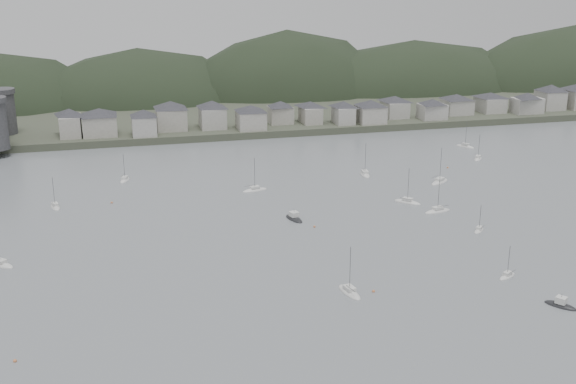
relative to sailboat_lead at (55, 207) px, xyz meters
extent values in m
plane|color=slate|center=(67.11, -96.04, -0.18)|extent=(900.00, 900.00, 0.00)
cube|color=#383D2D|center=(67.11, 198.96, 1.32)|extent=(900.00, 250.00, 3.00)
ellipsoid|color=black|center=(34.81, 176.82, -10.15)|extent=(132.08, 90.41, 79.74)
ellipsoid|color=black|center=(117.76, 176.89, -12.86)|extent=(133.88, 88.37, 101.41)
ellipsoid|color=black|center=(193.06, 171.87, -10.50)|extent=(165.81, 81.78, 82.55)
ellipsoid|color=black|center=(301.55, 169.53, -13.00)|extent=(177.60, 96.61, 102.57)
cylinder|color=#353537|center=(-24.89, 97.96, 11.32)|extent=(10.00, 10.00, 17.00)
cube|color=#353537|center=(-24.89, 83.96, 8.82)|extent=(3.50, 30.00, 12.00)
cube|color=gray|center=(2.11, 85.92, 7.11)|extent=(8.34, 12.91, 8.59)
pyramid|color=#292A2F|center=(2.11, 85.92, 12.91)|extent=(15.78, 15.78, 3.01)
cube|color=gray|center=(13.79, 85.28, 7.00)|extent=(13.68, 13.35, 8.36)
pyramid|color=#292A2F|center=(13.79, 85.28, 12.64)|extent=(20.07, 20.07, 2.93)
cube|color=#A09D96|center=(31.54, 79.97, 6.86)|extent=(9.78, 10.20, 8.08)
pyramid|color=#292A2F|center=(31.54, 79.97, 12.31)|extent=(14.83, 14.83, 2.83)
cube|color=gray|center=(43.60, 89.60, 7.37)|extent=(12.59, 13.33, 9.09)
pyramid|color=#292A2F|center=(43.60, 89.60, 13.50)|extent=(19.24, 19.24, 3.18)
cube|color=#A09D96|center=(61.37, 88.06, 7.25)|extent=(10.74, 12.17, 8.87)
pyramid|color=#292A2F|center=(61.37, 88.06, 13.24)|extent=(17.01, 17.01, 3.10)
cube|color=gray|center=(77.03, 81.49, 6.67)|extent=(11.63, 12.09, 7.69)
pyramid|color=#292A2F|center=(77.03, 81.49, 11.86)|extent=(17.61, 17.61, 2.69)
cube|color=gray|center=(92.36, 90.15, 6.54)|extent=(10.37, 9.35, 7.44)
pyramid|color=#292A2F|center=(92.36, 90.15, 11.56)|extent=(14.65, 14.65, 2.60)
cube|color=gray|center=(105.74, 87.75, 6.43)|extent=(8.24, 12.20, 7.22)
pyramid|color=#292A2F|center=(105.74, 87.75, 11.30)|extent=(15.17, 15.17, 2.53)
cube|color=#A09D96|center=(119.61, 82.51, 6.55)|extent=(8.06, 10.91, 7.46)
pyramid|color=#292A2F|center=(119.61, 82.51, 11.59)|extent=(14.08, 14.08, 2.61)
cube|color=gray|center=(131.92, 81.02, 6.65)|extent=(11.73, 11.78, 7.66)
pyramid|color=#292A2F|center=(131.92, 81.02, 11.82)|extent=(17.46, 17.46, 2.68)
cube|color=#A09D96|center=(147.75, 90.87, 6.49)|extent=(10.19, 13.02, 7.33)
pyramid|color=#292A2F|center=(147.75, 90.87, 11.44)|extent=(17.23, 17.23, 2.57)
cube|color=#A09D96|center=(162.66, 82.02, 6.26)|extent=(11.70, 9.81, 6.88)
pyramid|color=#292A2F|center=(162.66, 82.02, 10.90)|extent=(15.97, 15.97, 2.41)
cube|color=#A09D96|center=(179.51, 90.86, 6.32)|extent=(12.83, 12.48, 7.00)
pyramid|color=#292A2F|center=(179.51, 90.86, 11.05)|extent=(18.79, 18.79, 2.45)
cube|color=#A09D96|center=(197.84, 91.38, 6.31)|extent=(11.07, 13.50, 6.97)
pyramid|color=#292A2F|center=(197.84, 91.38, 11.01)|extent=(18.25, 18.25, 2.44)
cube|color=#A09D96|center=(213.13, 83.68, 6.49)|extent=(13.75, 9.12, 7.34)
pyramid|color=#292A2F|center=(213.13, 83.68, 11.44)|extent=(16.97, 16.97, 2.57)
cube|color=#A09D96|center=(230.03, 89.90, 7.35)|extent=(11.37, 11.57, 9.05)
pyramid|color=#292A2F|center=(230.03, 89.90, 13.46)|extent=(17.03, 17.03, 3.17)
ellipsoid|color=silver|center=(0.00, 0.00, -0.13)|extent=(4.10, 7.78, 1.48)
cube|color=silver|center=(0.00, 0.00, 0.91)|extent=(2.21, 2.92, 0.70)
cylinder|color=#3F3F42|center=(0.00, 0.00, 4.66)|extent=(0.12, 0.12, 9.28)
cylinder|color=#3F3F42|center=(-0.32, -1.30, 1.46)|extent=(0.91, 3.27, 0.10)
ellipsoid|color=silver|center=(21.39, 24.32, -0.13)|extent=(4.64, 7.80, 1.49)
cube|color=silver|center=(21.39, 24.32, 0.91)|extent=(2.38, 2.99, 0.70)
cylinder|color=#3F3F42|center=(21.39, 24.32, 4.67)|extent=(0.12, 0.12, 9.29)
cylinder|color=#3F3F42|center=(20.96, 25.59, 1.46)|extent=(1.17, 3.20, 0.10)
ellipsoid|color=silver|center=(124.22, -4.77, -0.13)|extent=(9.48, 7.83, 1.89)
cube|color=silver|center=(124.22, -4.77, 1.11)|extent=(3.90, 3.58, 0.70)
cylinder|color=#3F3F42|center=(124.22, -4.77, 5.91)|extent=(0.12, 0.12, 11.79)
cylinder|color=#3F3F42|center=(122.82, -3.81, 1.66)|extent=(3.55, 2.49, 0.10)
ellipsoid|color=silver|center=(113.68, -50.23, -0.13)|extent=(5.45, 5.30, 1.15)
cube|color=silver|center=(113.68, -50.23, 0.75)|extent=(2.34, 2.31, 0.70)
cylinder|color=#3F3F42|center=(113.68, -50.23, 3.62)|extent=(0.12, 0.12, 7.20)
cylinder|color=#3F3F42|center=(114.43, -50.94, 1.30)|extent=(1.95, 1.85, 0.10)
ellipsoid|color=silver|center=(109.87, -32.65, -0.13)|extent=(9.20, 4.50, 1.76)
cube|color=silver|center=(109.87, -32.65, 1.05)|extent=(3.41, 2.51, 0.70)
cylinder|color=#3F3F42|center=(109.87, -32.65, 5.53)|extent=(0.12, 0.12, 11.02)
cylinder|color=#3F3F42|center=(111.43, -32.96, 1.60)|extent=(3.91, 0.88, 0.10)
ellipsoid|color=silver|center=(66.29, -78.38, -0.13)|extent=(4.26, 8.96, 1.72)
cube|color=silver|center=(66.29, -78.38, 1.03)|extent=(2.41, 3.30, 0.70)
cylinder|color=#3F3F42|center=(66.29, -78.38, 5.40)|extent=(0.12, 0.12, 10.76)
cylinder|color=#3F3F42|center=(66.01, -79.91, 1.58)|extent=(0.80, 3.83, 0.10)
ellipsoid|color=silver|center=(103.09, 10.37, -0.13)|extent=(4.00, 9.21, 1.78)
cube|color=silver|center=(103.09, 10.37, 1.06)|extent=(2.35, 3.35, 0.70)
cylinder|color=#3F3F42|center=(103.09, 10.37, 5.59)|extent=(0.12, 0.12, 11.14)
cylinder|color=#3F3F42|center=(102.88, 11.96, 1.61)|extent=(0.62, 3.99, 0.10)
ellipsoid|color=silver|center=(104.75, -22.40, -0.13)|extent=(7.98, 8.20, 1.73)
cube|color=silver|center=(104.75, -22.40, 1.04)|extent=(3.47, 3.51, 0.70)
cylinder|color=#3F3F42|center=(104.75, -22.40, 5.44)|extent=(0.12, 0.12, 10.84)
cylinder|color=#3F3F42|center=(103.68, -23.53, 1.59)|extent=(2.76, 2.90, 0.10)
ellipsoid|color=silver|center=(-10.29, -42.68, -0.13)|extent=(7.80, 7.56, 1.65)
cube|color=silver|center=(-10.29, -42.68, 0.99)|extent=(3.34, 3.29, 0.70)
ellipsoid|color=silver|center=(61.86, 1.63, -0.13)|extent=(8.99, 4.71, 1.72)
cube|color=silver|center=(61.86, 1.63, 1.03)|extent=(3.37, 2.55, 0.70)
cylinder|color=#3F3F42|center=(61.86, 1.63, 5.39)|extent=(0.12, 0.12, 10.73)
cylinder|color=#3F3F42|center=(60.36, 2.00, 1.58)|extent=(3.78, 1.02, 0.10)
ellipsoid|color=silver|center=(157.22, 39.20, -0.13)|extent=(6.40, 8.28, 1.62)
cube|color=silver|center=(157.22, 39.20, 0.98)|extent=(2.99, 3.35, 0.70)
cylinder|color=#3F3F42|center=(157.22, 39.20, 5.08)|extent=(0.12, 0.12, 10.13)
cylinder|color=#3F3F42|center=(156.46, 37.95, 1.53)|extent=(1.97, 3.17, 0.10)
ellipsoid|color=silver|center=(104.67, -79.45, -0.13)|extent=(6.18, 4.59, 1.20)
cube|color=silver|center=(104.67, -79.45, 0.77)|extent=(2.48, 2.17, 0.70)
cylinder|color=#3F3F42|center=(104.67, -79.45, 3.77)|extent=(0.12, 0.12, 7.50)
cylinder|color=#3F3F42|center=(105.61, -79.98, 1.32)|extent=(2.41, 1.40, 0.10)
ellipsoid|color=silver|center=(152.43, 20.20, -0.13)|extent=(6.58, 7.31, 1.50)
cube|color=silver|center=(152.43, 20.20, 0.92)|extent=(2.93, 3.07, 0.70)
cylinder|color=#3F3F42|center=(152.43, 20.20, 4.70)|extent=(0.12, 0.12, 9.35)
cylinder|color=#3F3F42|center=(151.58, 21.24, 1.47)|extent=(2.21, 2.67, 0.10)
ellipsoid|color=black|center=(107.48, -95.77, -0.13)|extent=(6.05, 7.09, 1.52)
cube|color=silver|center=(107.48, -95.77, 1.28)|extent=(2.79, 2.82, 1.40)
cylinder|color=#3F3F42|center=(107.48, -95.77, 2.18)|extent=(0.10, 0.10, 1.20)
ellipsoid|color=black|center=(67.02, -28.35, -0.13)|extent=(4.89, 8.51, 1.77)
cube|color=silver|center=(67.02, -28.35, 1.40)|extent=(2.80, 2.91, 1.40)
cylinder|color=#3F3F42|center=(67.02, -28.35, 2.30)|extent=(0.10, 0.10, 1.20)
sphere|color=#CB7443|center=(70.80, -36.14, -0.03)|extent=(0.70, 0.70, 0.70)
sphere|color=#CB7443|center=(16.57, 0.06, -0.03)|extent=(0.70, 0.70, 0.70)
sphere|color=#CB7443|center=(135.43, 11.43, -0.03)|extent=(0.70, 0.70, 0.70)
sphere|color=#CB7443|center=(71.63, -79.23, -0.03)|extent=(0.70, 0.70, 0.70)
sphere|color=#CB7443|center=(-2.10, -90.36, -0.03)|extent=(0.70, 0.70, 0.70)
camera|label=1|loc=(17.77, -211.68, 67.18)|focal=43.78mm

